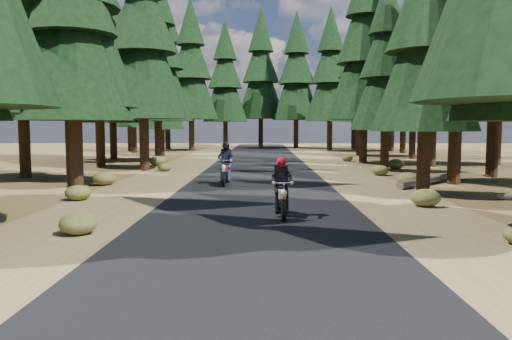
{
  "coord_description": "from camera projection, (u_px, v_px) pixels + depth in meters",
  "views": [
    {
      "loc": [
        0.2,
        -13.65,
        2.41
      ],
      "look_at": [
        0.0,
        1.5,
        1.1
      ],
      "focal_mm": 35.0,
      "sensor_mm": 36.0,
      "label": 1
    }
  ],
  "objects": [
    {
      "name": "road",
      "position": [
        257.0,
        191.0,
        18.79
      ],
      "size": [
        6.0,
        100.0,
        0.01
      ],
      "primitive_type": "cube",
      "color": "black",
      "rests_on": "ground"
    },
    {
      "name": "understory_shrubs",
      "position": [
        278.0,
        177.0,
        21.25
      ],
      "size": [
        15.15,
        32.55,
        0.62
      ],
      "color": "#474C1E",
      "rests_on": "ground"
    },
    {
      "name": "shoulder_l",
      "position": [
        136.0,
        191.0,
        18.85
      ],
      "size": [
        3.2,
        100.0,
        0.01
      ],
      "primitive_type": "cube",
      "color": "brown",
      "rests_on": "ground"
    },
    {
      "name": "rider_follow",
      "position": [
        225.0,
        171.0,
        20.66
      ],
      "size": [
        0.68,
        2.01,
        1.77
      ],
      "rotation": [
        0.0,
        0.0,
        3.1
      ],
      "color": "#9D130A",
      "rests_on": "road"
    },
    {
      "name": "rider_lead",
      "position": [
        282.0,
        197.0,
        13.35
      ],
      "size": [
        0.63,
        1.82,
        1.6
      ],
      "rotation": [
        0.0,
        0.0,
        3.19
      ],
      "color": "silver",
      "rests_on": "road"
    },
    {
      "name": "shoulder_r",
      "position": [
        379.0,
        191.0,
        18.73
      ],
      "size": [
        3.2,
        100.0,
        0.01
      ],
      "primitive_type": "cube",
      "color": "brown",
      "rests_on": "ground"
    },
    {
      "name": "ground",
      "position": [
        255.0,
        214.0,
        13.81
      ],
      "size": [
        120.0,
        120.0,
        0.0
      ],
      "primitive_type": "plane",
      "color": "#49321A",
      "rests_on": "ground"
    },
    {
      "name": "pine_forest",
      "position": [
        259.0,
        47.0,
        34.1
      ],
      "size": [
        34.59,
        55.08,
        16.32
      ],
      "color": "black",
      "rests_on": "ground"
    },
    {
      "name": "log_near",
      "position": [
        431.0,
        180.0,
        21.15
      ],
      "size": [
        4.06,
        4.45,
        0.32
      ],
      "primitive_type": "cylinder",
      "rotation": [
        0.0,
        1.57,
        0.84
      ],
      "color": "#4C4233",
      "rests_on": "ground"
    }
  ]
}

